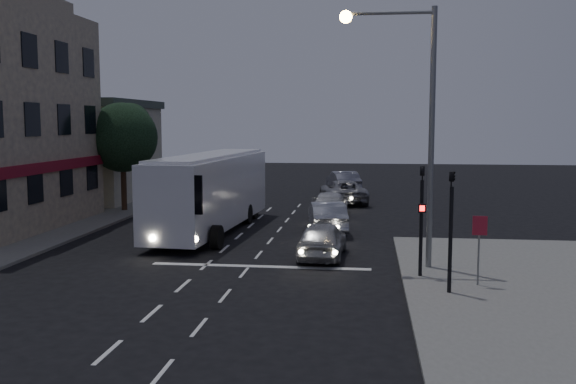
# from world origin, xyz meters

# --- Properties ---
(ground) EXTENTS (120.00, 120.00, 0.00)m
(ground) POSITION_xyz_m (0.00, 0.00, 0.00)
(ground) COLOR black
(road_markings) EXTENTS (8.00, 30.55, 0.01)m
(road_markings) POSITION_xyz_m (1.29, 3.31, 0.00)
(road_markings) COLOR silver
(road_markings) RESTS_ON ground
(tour_bus) EXTENTS (3.29, 12.19, 3.70)m
(tour_bus) POSITION_xyz_m (-1.55, 9.11, 2.00)
(tour_bus) COLOR silver
(tour_bus) RESTS_ON ground
(car_suv) EXTENTS (1.86, 4.22, 1.41)m
(car_suv) POSITION_xyz_m (4.12, 3.80, 0.71)
(car_suv) COLOR #B2B2B2
(car_suv) RESTS_ON ground
(car_sedan_a) EXTENTS (2.23, 4.64, 1.47)m
(car_sedan_a) POSITION_xyz_m (3.95, 9.52, 0.73)
(car_sedan_a) COLOR #9C9FAA
(car_sedan_a) RESTS_ON ground
(car_sedan_b) EXTENTS (1.91, 4.59, 1.33)m
(car_sedan_b) POSITION_xyz_m (3.76, 14.94, 0.66)
(car_sedan_b) COLOR silver
(car_sedan_b) RESTS_ON ground
(car_sedan_c) EXTENTS (3.53, 5.77, 1.49)m
(car_sedan_c) POSITION_xyz_m (4.28, 20.56, 0.75)
(car_sedan_c) COLOR gray
(car_sedan_c) RESTS_ON ground
(car_extra) EXTENTS (2.89, 5.16, 1.61)m
(car_extra) POSITION_xyz_m (4.04, 26.49, 0.81)
(car_extra) COLOR gray
(car_extra) RESTS_ON ground
(traffic_signal_main) EXTENTS (0.25, 0.35, 4.10)m
(traffic_signal_main) POSITION_xyz_m (7.60, 0.78, 2.42)
(traffic_signal_main) COLOR black
(traffic_signal_main) RESTS_ON sidewalk_near
(traffic_signal_side) EXTENTS (0.18, 0.15, 4.10)m
(traffic_signal_side) POSITION_xyz_m (8.30, -1.20, 2.42)
(traffic_signal_side) COLOR black
(traffic_signal_side) RESTS_ON sidewalk_near
(regulatory_sign) EXTENTS (0.45, 0.12, 2.20)m
(regulatory_sign) POSITION_xyz_m (9.30, -0.24, 1.60)
(regulatory_sign) COLOR slate
(regulatory_sign) RESTS_ON sidewalk_near
(streetlight) EXTENTS (3.32, 0.44, 9.00)m
(streetlight) POSITION_xyz_m (7.34, 2.20, 5.73)
(streetlight) COLOR slate
(streetlight) RESTS_ON sidewalk_near
(low_building_north) EXTENTS (9.40, 9.40, 6.50)m
(low_building_north) POSITION_xyz_m (-13.50, 20.00, 3.39)
(low_building_north) COLOR beige
(low_building_north) RESTS_ON sidewalk_far
(street_tree) EXTENTS (4.00, 4.00, 6.20)m
(street_tree) POSITION_xyz_m (-8.21, 15.02, 4.50)
(street_tree) COLOR black
(street_tree) RESTS_ON sidewalk_far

